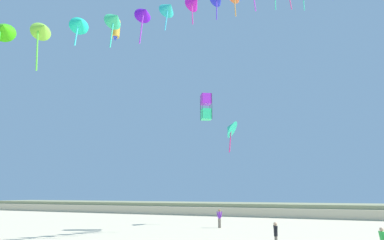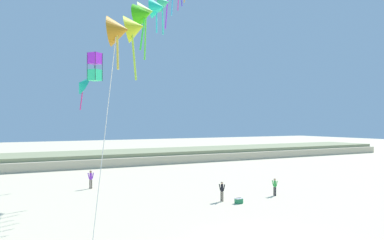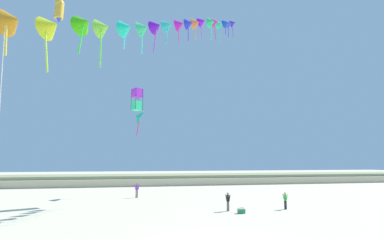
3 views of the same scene
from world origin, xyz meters
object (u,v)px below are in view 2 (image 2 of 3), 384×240
Objects in this scene: person_near_left at (91,178)px; large_kite_low_lead at (82,84)px; person_mid_center at (275,186)px; large_kite_high_solo at (95,67)px; person_near_right at (222,190)px; beach_cooler at (239,201)px.

large_kite_low_lead reaches higher than person_near_left.
large_kite_high_solo reaches higher than person_mid_center.
person_near_right is (7.54, -11.42, -0.09)m from person_near_left.
large_kite_high_solo reaches higher than beach_cooler.
person_mid_center is at bearing 13.99° from beach_cooler.
person_mid_center is 22.13m from large_kite_low_lead.
beach_cooler is at bearing -63.55° from large_kite_low_lead.
beach_cooler is (8.20, -16.48, -10.12)m from large_kite_low_lead.
large_kite_high_solo is (-0.31, -2.44, 10.42)m from person_near_left.
large_kite_high_solo reaches higher than person_near_left.
beach_cooler is at bearing -57.05° from person_near_left.
beach_cooler is at bearing -61.55° from person_near_right.
person_near_right is 1.66m from beach_cooler.
person_mid_center is 19.25m from large_kite_high_solo.
person_near_right is at bearing -48.82° from large_kite_high_solo.
person_near_left is 0.47× the size of large_kite_low_lead.
person_near_right is at bearing -56.56° from person_near_left.
large_kite_low_lead is 6.48× the size of beach_cooler.
person_near_right is 15.89m from large_kite_high_solo.
large_kite_high_solo is at bearing -97.19° from person_near_left.
person_mid_center is at bearing -41.76° from person_near_left.
large_kite_high_solo is 4.39× the size of beach_cooler.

